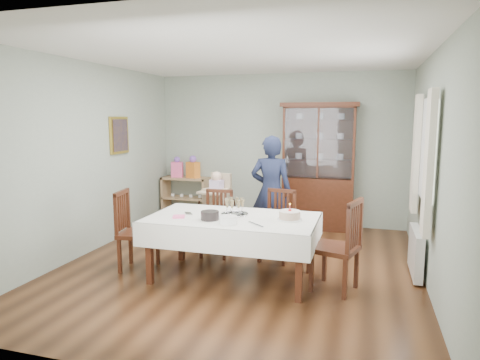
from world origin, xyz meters
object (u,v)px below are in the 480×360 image
at_px(chair_far_left, 216,236).
at_px(birthday_cake, 290,215).
at_px(woman, 271,192).
at_px(gift_bag_orange, 193,168).
at_px(china_cabinet, 319,165).
at_px(dining_table, 233,247).
at_px(high_chair, 217,213).
at_px(chair_far_right, 277,240).
at_px(champagne_tray, 235,210).
at_px(gift_bag_pink, 177,168).
at_px(sideboard, 186,198).
at_px(chair_end_right, 336,263).
at_px(chair_end_left, 137,246).

bearing_deg(chair_far_left, birthday_cake, -35.19).
height_order(woman, gift_bag_orange, woman).
distance_m(china_cabinet, chair_far_left, 2.40).
xyz_separation_m(dining_table, high_chair, (-0.74, 1.54, 0.04)).
bearing_deg(chair_far_right, dining_table, -104.96).
relative_size(china_cabinet, woman, 1.30).
xyz_separation_m(chair_far_right, champagne_tray, (-0.38, -0.71, 0.54)).
distance_m(dining_table, gift_bag_pink, 3.37).
distance_m(sideboard, high_chair, 1.56).
xyz_separation_m(chair_far_left, chair_far_right, (0.86, 0.04, 0.01)).
distance_m(chair_far_right, chair_end_right, 1.19).
bearing_deg(gift_bag_orange, dining_table, -58.84).
xyz_separation_m(chair_far_left, chair_end_right, (1.70, -0.79, 0.04)).
height_order(dining_table, chair_far_right, chair_far_right).
bearing_deg(sideboard, chair_end_left, -79.25).
distance_m(dining_table, chair_end_right, 1.22).
relative_size(chair_end_left, gift_bag_orange, 2.41).
bearing_deg(chair_end_right, dining_table, -74.24).
xyz_separation_m(woman, gift_bag_orange, (-1.78, 1.28, 0.15)).
bearing_deg(high_chair, champagne_tray, -49.55).
xyz_separation_m(champagne_tray, birthday_cake, (0.68, -0.06, -0.01)).
xyz_separation_m(dining_table, china_cabinet, (0.72, 2.68, 0.74)).
xyz_separation_m(china_cabinet, gift_bag_orange, (-2.34, 0.00, -0.14)).
xyz_separation_m(chair_end_right, woman, (-1.06, 1.42, 0.52)).
xyz_separation_m(sideboard, chair_far_right, (2.16, -1.88, -0.12)).
distance_m(dining_table, high_chair, 1.71).
height_order(china_cabinet, champagne_tray, china_cabinet).
bearing_deg(chair_far_right, sideboard, 148.33).
bearing_deg(champagne_tray, chair_far_left, 125.40).
relative_size(chair_far_left, high_chair, 0.84).
relative_size(dining_table, high_chair, 1.84).
xyz_separation_m(woman, birthday_cake, (0.52, -1.36, -0.02)).
distance_m(dining_table, champagne_tray, 0.45).
bearing_deg(woman, birthday_cake, 107.37).
bearing_deg(sideboard, woman, -33.77).
distance_m(birthday_cake, gift_bag_orange, 3.50).
relative_size(chair_end_right, champagne_tray, 3.15).
relative_size(dining_table, china_cabinet, 0.92).
bearing_deg(dining_table, china_cabinet, 75.07).
xyz_separation_m(chair_far_left, birthday_cake, (1.16, -0.74, 0.54)).
height_order(china_cabinet, chair_end_left, china_cabinet).
bearing_deg(gift_bag_orange, china_cabinet, -0.04).
bearing_deg(chair_far_left, dining_table, -61.00).
distance_m(high_chair, champagne_tray, 1.66).
height_order(chair_far_left, chair_end_left, chair_end_left).
relative_size(dining_table, chair_end_left, 1.98).
relative_size(chair_far_right, chair_end_right, 0.91).
xyz_separation_m(high_chair, champagne_tray, (0.74, -1.43, 0.40)).
xyz_separation_m(chair_far_left, high_chair, (-0.26, 0.76, 0.15)).
xyz_separation_m(dining_table, woman, (0.16, 1.40, 0.45)).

